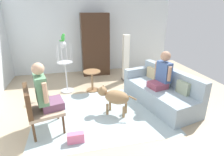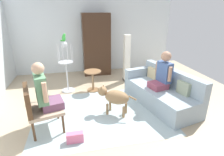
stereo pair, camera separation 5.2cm
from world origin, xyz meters
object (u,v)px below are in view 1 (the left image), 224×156
object	(u,v)px
armchair	(37,107)
parrot	(63,38)
handbag	(76,138)
round_end_table	(92,79)
couch	(160,91)
person_on_couch	(162,73)
bird_cage_stand	(65,67)
dog	(115,97)
armoire_cabinet	(95,45)
column_lamp	(126,59)
person_on_armchair	(44,91)

from	to	relation	value
armchair	parrot	size ratio (longest dim) A/B	4.61
armchair	handbag	distance (m)	0.90
round_end_table	parrot	distance (m)	1.34
couch	person_on_couch	world-z (taller)	person_on_couch
person_on_couch	bird_cage_stand	xyz separation A→B (m)	(-2.20, 1.24, -0.07)
person_on_couch	dog	xyz separation A→B (m)	(-1.19, -0.20, -0.39)
dog	armoire_cabinet	distance (m)	2.85
round_end_table	column_lamp	world-z (taller)	column_lamp
armchair	person_on_armchair	bearing A→B (deg)	14.39
round_end_table	dog	xyz separation A→B (m)	(0.32, -1.32, 0.06)
person_on_armchair	bird_cage_stand	distance (m)	1.74
couch	person_on_armchair	distance (m)	2.67
round_end_table	dog	bearing A→B (deg)	-76.47
handbag	bird_cage_stand	bearing A→B (deg)	93.41
couch	round_end_table	xyz separation A→B (m)	(-1.53, 1.08, 0.05)
couch	handbag	size ratio (longest dim) A/B	7.21
person_on_couch	handbag	world-z (taller)	person_on_couch
couch	column_lamp	world-z (taller)	column_lamp
round_end_table	bird_cage_stand	world-z (taller)	bird_cage_stand
dog	column_lamp	world-z (taller)	column_lamp
person_on_couch	armoire_cabinet	bearing A→B (deg)	114.80
dog	person_on_armchair	bearing A→B (deg)	-169.36
armoire_cabinet	handbag	bearing A→B (deg)	-103.96
armchair	bird_cage_stand	world-z (taller)	bird_cage_stand
couch	armchair	size ratio (longest dim) A/B	2.30
parrot	armchair	bearing A→B (deg)	-106.34
dog	column_lamp	bearing A→B (deg)	66.28
person_on_couch	handbag	size ratio (longest dim) A/B	2.95
armchair	bird_cage_stand	xyz separation A→B (m)	(0.50, 1.74, 0.19)
couch	armoire_cabinet	size ratio (longest dim) A/B	1.02
person_on_couch	person_on_armchair	distance (m)	2.59
person_on_armchair	dog	bearing A→B (deg)	10.64
armchair	round_end_table	xyz separation A→B (m)	(1.20, 1.62, -0.18)
round_end_table	handbag	distance (m)	2.17
bird_cage_stand	column_lamp	size ratio (longest dim) A/B	0.96
round_end_table	handbag	size ratio (longest dim) A/B	2.00
couch	armchair	world-z (taller)	armchair
couch	dog	world-z (taller)	couch
dog	person_on_couch	bearing A→B (deg)	9.45
column_lamp	round_end_table	bearing A→B (deg)	-154.02
parrot	handbag	bearing A→B (deg)	-86.80
person_on_armchair	person_on_couch	bearing A→B (deg)	10.09
parrot	bird_cage_stand	bearing A→B (deg)	180.00
column_lamp	handbag	xyz separation A→B (m)	(-1.71, -2.64, -0.63)
dog	parrot	bearing A→B (deg)	124.88
armoire_cabinet	handbag	xyz separation A→B (m)	(-0.88, -3.54, -0.94)
person_on_couch	bird_cage_stand	distance (m)	2.53
bird_cage_stand	handbag	xyz separation A→B (m)	(0.13, -2.20, -0.63)
armoire_cabinet	handbag	world-z (taller)	armoire_cabinet
couch	person_on_armchair	bearing A→B (deg)	-169.11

